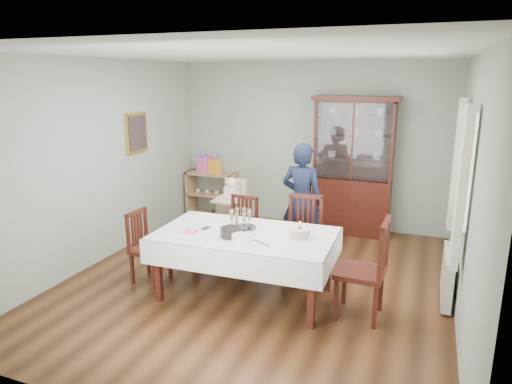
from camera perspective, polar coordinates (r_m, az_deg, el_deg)
The scene contains 25 objects.
floor at distance 5.75m, azimuth 0.18°, elevation -11.07°, with size 5.00×5.00×0.00m, color #593319.
room_shell at distance 5.75m, azimuth 2.09°, elevation 6.69°, with size 5.00×5.00×5.00m.
dining_table at distance 5.26m, azimuth -1.35°, elevation -9.00°, with size 2.03×1.20×0.76m.
china_cabinet at distance 7.33m, azimuth 12.05°, elevation 3.42°, with size 1.30×0.48×2.18m.
sideboard at distance 8.26m, azimuth -5.55°, elevation -0.26°, with size 0.90×0.38×0.80m.
picture_frame at distance 7.02m, azimuth -14.71°, elevation 7.16°, with size 0.04×0.48×0.58m, color gold.
window at distance 5.25m, azimuth 24.76°, elevation 2.95°, with size 0.04×1.02×1.22m, color white.
curtain_left at distance 4.66m, azimuth 24.31°, elevation 0.44°, with size 0.07×0.30×1.55m, color silver.
curtain_right at distance 5.88m, azimuth 23.75°, elevation 3.14°, with size 0.07×0.30×1.55m, color silver.
radiator at distance 5.60m, azimuth 22.80°, elevation -9.61°, with size 0.10×0.80×0.55m, color white.
chair_far_left at distance 6.16m, azimuth -2.09°, elevation -6.59°, with size 0.43×0.43×0.91m.
chair_far_right at distance 5.83m, azimuth 5.73°, elevation -7.57°, with size 0.48×0.48×1.01m.
chair_end_left at distance 5.81m, azimuth -13.13°, elevation -8.35°, with size 0.41×0.41×0.89m.
chair_end_right at distance 4.98m, azimuth 13.05°, elevation -11.59°, with size 0.50×0.50×1.07m.
woman at distance 6.27m, azimuth 5.76°, elevation -1.14°, with size 0.59×0.39×1.61m, color black.
high_chair at distance 6.65m, azimuth -3.00°, elevation -3.70°, with size 0.52×0.52×1.06m.
champagne_tray at distance 5.24m, azimuth -1.94°, elevation -3.90°, with size 0.36×0.36×0.22m.
birthday_cake at distance 4.99m, azimuth 5.48°, elevation -5.15°, with size 0.27×0.27×0.19m.
plate_stack_dark at distance 4.99m, azimuth -3.20°, elevation -5.05°, with size 0.22×0.22×0.11m, color black.
plate_stack_white at distance 4.82m, azimuth -1.82°, elevation -5.85°, with size 0.21×0.21×0.09m, color white.
napkin_stack at distance 5.19m, azimuth -8.24°, elevation -4.93°, with size 0.14×0.14×0.02m, color #EE57BD.
cutlery at distance 5.31m, azimuth -6.59°, elevation -4.48°, with size 0.10×0.14×0.01m, color silver, non-canonical shape.
cake_knife at distance 4.80m, azimuth 0.71°, elevation -6.42°, with size 0.27×0.02×0.01m, color silver.
gift_bag_pink at distance 8.18m, azimuth -6.63°, elevation 3.63°, with size 0.22×0.17×0.37m.
gift_bag_orange at distance 8.09m, azimuth -5.23°, elevation 3.49°, with size 0.22×0.18×0.36m.
Camera 1 is at (1.85, -4.86, 2.46)m, focal length 32.00 mm.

